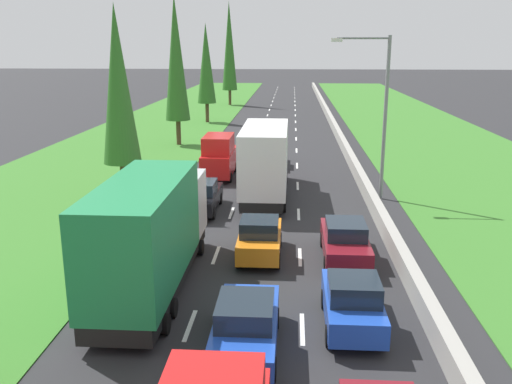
# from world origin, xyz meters

# --- Properties ---
(ground_plane) EXTENTS (300.00, 300.00, 0.00)m
(ground_plane) POSITION_xyz_m (0.00, 60.00, 0.00)
(ground_plane) COLOR #28282B
(ground_plane) RESTS_ON ground
(grass_verge_left) EXTENTS (14.00, 140.00, 0.04)m
(grass_verge_left) POSITION_xyz_m (-12.65, 60.00, 0.02)
(grass_verge_left) COLOR #387528
(grass_verge_left) RESTS_ON ground
(grass_verge_right) EXTENTS (14.00, 140.00, 0.04)m
(grass_verge_right) POSITION_xyz_m (14.35, 60.00, 0.02)
(grass_verge_right) COLOR #387528
(grass_verge_right) RESTS_ON ground
(median_barrier) EXTENTS (0.44, 120.00, 0.85)m
(median_barrier) POSITION_xyz_m (5.70, 60.00, 0.42)
(median_barrier) COLOR #9E9B93
(median_barrier) RESTS_ON ground
(lane_markings) EXTENTS (3.64, 116.00, 0.01)m
(lane_markings) POSITION_xyz_m (0.00, 60.00, 0.01)
(lane_markings) COLOR white
(lane_markings) RESTS_ON ground
(green_box_truck_left_lane) EXTENTS (2.46, 9.40, 4.18)m
(green_box_truck_left_lane) POSITION_xyz_m (-3.51, 17.52, 2.18)
(green_box_truck_left_lane) COLOR black
(green_box_truck_left_lane) RESTS_ON ground
(blue_hatchback_right_lane) EXTENTS (1.74, 3.90, 1.72)m
(blue_hatchback_right_lane) POSITION_xyz_m (3.27, 15.21, 0.84)
(blue_hatchback_right_lane) COLOR #1E47B7
(blue_hatchback_right_lane) RESTS_ON ground
(blue_sedan_centre_lane) EXTENTS (1.82, 4.50, 1.64)m
(blue_sedan_centre_lane) POSITION_xyz_m (0.12, 13.61, 0.81)
(blue_sedan_centre_lane) COLOR #1E47B7
(blue_sedan_centre_lane) RESTS_ON ground
(maroon_sedan_right_lane) EXTENTS (1.82, 4.50, 1.64)m
(maroon_sedan_right_lane) POSITION_xyz_m (3.56, 20.90, 0.81)
(maroon_sedan_right_lane) COLOR maroon
(maroon_sedan_right_lane) RESTS_ON ground
(black_sedan_left_lane) EXTENTS (1.82, 4.50, 1.64)m
(black_sedan_left_lane) POSITION_xyz_m (-3.37, 27.24, 0.81)
(black_sedan_left_lane) COLOR black
(black_sedan_left_lane) RESTS_ON ground
(red_van_left_lane) EXTENTS (1.96, 4.90, 2.82)m
(red_van_left_lane) POSITION_xyz_m (-3.44, 35.12, 1.40)
(red_van_left_lane) COLOR red
(red_van_left_lane) RESTS_ON ground
(orange_hatchback_centre_lane) EXTENTS (1.74, 3.90, 1.72)m
(orange_hatchback_centre_lane) POSITION_xyz_m (0.09, 20.89, 0.84)
(orange_hatchback_centre_lane) COLOR orange
(orange_hatchback_centre_lane) RESTS_ON ground
(white_box_truck_centre_lane) EXTENTS (2.46, 9.40, 4.18)m
(white_box_truck_centre_lane) POSITION_xyz_m (-0.14, 30.40, 2.18)
(white_box_truck_centre_lane) COLOR black
(white_box_truck_centre_lane) RESTS_ON ground
(silver_sedan_centre_lane) EXTENTS (1.82, 4.50, 1.64)m
(silver_sedan_centre_lane) POSITION_xyz_m (-0.24, 39.07, 0.81)
(silver_sedan_centre_lane) COLOR silver
(silver_sedan_centre_lane) RESTS_ON ground
(poplar_tree_second) EXTENTS (2.07, 2.07, 10.68)m
(poplar_tree_second) POSITION_xyz_m (-7.97, 28.96, 6.39)
(poplar_tree_second) COLOR #4C3823
(poplar_tree_second) RESTS_ON ground
(poplar_tree_third) EXTENTS (2.12, 2.12, 12.67)m
(poplar_tree_third) POSITION_xyz_m (-8.58, 47.12, 7.39)
(poplar_tree_third) COLOR #4C3823
(poplar_tree_third) RESTS_ON ground
(poplar_tree_fourth) EXTENTS (2.07, 2.07, 10.93)m
(poplar_tree_fourth) POSITION_xyz_m (-8.28, 61.92, 6.51)
(poplar_tree_fourth) COLOR #4C3823
(poplar_tree_fourth) RESTS_ON ground
(poplar_tree_fifth) EXTENTS (2.17, 2.17, 14.60)m
(poplar_tree_fifth) POSITION_xyz_m (-7.81, 80.95, 8.36)
(poplar_tree_fifth) COLOR #4C3823
(poplar_tree_fifth) RESTS_ON ground
(street_light_mast) EXTENTS (3.20, 0.28, 9.00)m
(street_light_mast) POSITION_xyz_m (6.10, 30.38, 5.23)
(street_light_mast) COLOR gray
(street_light_mast) RESTS_ON ground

